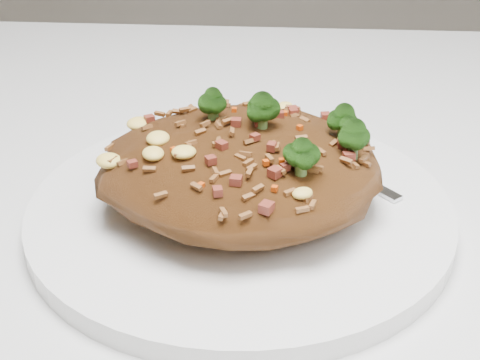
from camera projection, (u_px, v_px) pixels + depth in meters
name	position (u px, v px, depth m)	size (l,w,h in m)	color
dining_table	(180.00, 297.00, 0.51)	(1.20, 0.80, 0.75)	silver
plate	(240.00, 209.00, 0.44)	(0.27, 0.27, 0.01)	white
fried_rice	(242.00, 157.00, 0.42)	(0.18, 0.16, 0.07)	brown
fork	(321.00, 158.00, 0.48)	(0.12, 0.13, 0.00)	silver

